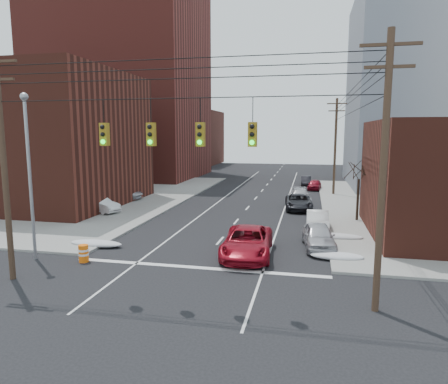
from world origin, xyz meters
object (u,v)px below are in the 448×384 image
at_px(parked_car_a, 319,236).
at_px(parked_car_e, 315,185).
at_px(lot_car_c, 69,193).
at_px(construction_barrel, 84,253).
at_px(red_pickup, 247,242).
at_px(parked_car_d, 300,196).
at_px(parked_car_f, 306,181).
at_px(parked_car_c, 298,202).
at_px(lot_car_d, 108,188).
at_px(lot_car_a, 99,205).
at_px(parked_car_b, 317,221).
at_px(lot_car_b, 118,193).

relative_size(parked_car_a, parked_car_e, 1.20).
xyz_separation_m(lot_car_c, construction_barrel, (12.53, -17.83, -0.31)).
bearing_deg(red_pickup, parked_car_e, 78.74).
bearing_deg(parked_car_d, parked_car_f, 81.45).
xyz_separation_m(red_pickup, parked_car_d, (2.56, 18.93, -0.12)).
height_order(parked_car_c, lot_car_d, lot_car_d).
xyz_separation_m(parked_car_f, lot_car_a, (-17.80, -23.97, 0.21)).
bearing_deg(construction_barrel, parked_car_e, 68.06).
bearing_deg(parked_car_f, red_pickup, -96.57).
bearing_deg(parked_car_b, parked_car_a, -90.63).
height_order(red_pickup, lot_car_d, red_pickup).
bearing_deg(construction_barrel, lot_car_d, 115.27).
distance_m(parked_car_c, lot_car_d, 22.31).
bearing_deg(parked_car_b, parked_car_d, 96.76).
bearing_deg(lot_car_c, lot_car_d, 1.46).
bearing_deg(parked_car_c, lot_car_d, 164.25).
height_order(parked_car_f, lot_car_c, lot_car_c).
xyz_separation_m(parked_car_c, lot_car_b, (-18.92, 0.94, 0.17)).
bearing_deg(red_pickup, parked_car_d, 79.13).
xyz_separation_m(parked_car_d, lot_car_d, (-21.94, 0.48, 0.16)).
bearing_deg(lot_car_b, parked_car_d, -89.66).
distance_m(red_pickup, lot_car_c, 25.94).
bearing_deg(red_pickup, parked_car_b, 56.07).
bearing_deg(lot_car_a, lot_car_c, 68.77).
distance_m(lot_car_b, construction_barrel, 20.57).
bearing_deg(lot_car_d, lot_car_c, 156.43).
distance_m(parked_car_a, parked_car_f, 30.87).
distance_m(lot_car_a, lot_car_c, 8.46).
bearing_deg(parked_car_c, parked_car_f, 83.81).
height_order(lot_car_b, lot_car_d, lot_car_b).
height_order(parked_car_e, lot_car_b, lot_car_b).
distance_m(parked_car_a, construction_barrel, 14.04).
relative_size(red_pickup, parked_car_d, 1.23).
bearing_deg(lot_car_b, parked_car_a, -131.72).
xyz_separation_m(red_pickup, lot_car_a, (-14.80, 9.38, -0.00)).
distance_m(parked_car_a, lot_car_a, 20.13).
xyz_separation_m(lot_car_a, lot_car_c, (-6.51, 5.40, -0.01)).
distance_m(parked_car_d, parked_car_e, 10.18).
relative_size(lot_car_a, lot_car_c, 0.90).
xyz_separation_m(parked_car_d, lot_car_a, (-17.36, -9.55, 0.12)).
relative_size(parked_car_b, parked_car_c, 0.86).
bearing_deg(parked_car_f, parked_car_c, -92.95).
relative_size(parked_car_c, lot_car_d, 1.23).
xyz_separation_m(parked_car_b, lot_car_d, (-23.50, 12.50, 0.13)).
height_order(parked_car_c, lot_car_b, lot_car_b).
height_order(parked_car_f, lot_car_d, lot_car_d).
distance_m(parked_car_a, parked_car_e, 26.48).
height_order(parked_car_c, parked_car_d, parked_car_c).
xyz_separation_m(parked_car_e, lot_car_a, (-18.92, -19.60, 0.18)).
bearing_deg(lot_car_b, construction_barrel, -166.51).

